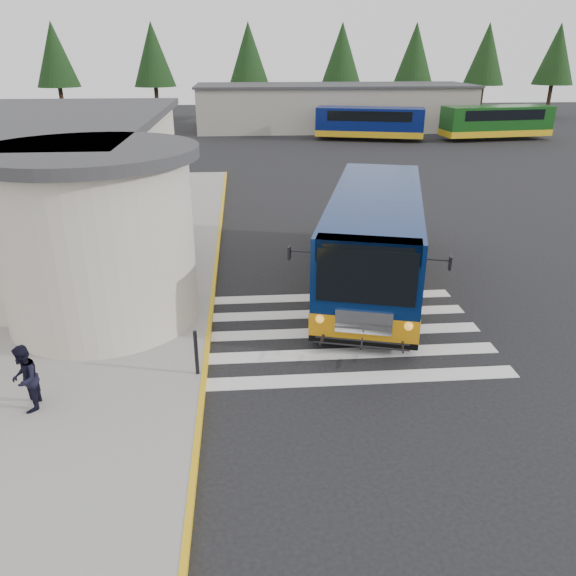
{
  "coord_description": "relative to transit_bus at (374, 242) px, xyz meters",
  "views": [
    {
      "loc": [
        -2.97,
        -14.52,
        7.25
      ],
      "look_at": [
        -1.85,
        -0.5,
        1.26
      ],
      "focal_mm": 35.0,
      "sensor_mm": 36.0,
      "label": 1
    }
  ],
  "objects": [
    {
      "name": "transit_bus",
      "position": [
        0.0,
        0.0,
        0.0
      ],
      "size": [
        5.85,
        11.1,
        3.04
      ],
      "rotation": [
        0.0,
        0.0,
        -0.27
      ],
      "color": "#061A4B",
      "rests_on": "ground"
    },
    {
      "name": "station_building",
      "position": [
        -12.08,
        4.23,
        1.11
      ],
      "size": [
        12.7,
        18.7,
        4.8
      ],
      "color": "#BDB6A0",
      "rests_on": "ground"
    },
    {
      "name": "far_bus_b",
      "position": [
        17.71,
        31.29,
        0.12
      ],
      "size": [
        9.64,
        3.71,
        2.42
      ],
      "rotation": [
        0.0,
        0.0,
        1.69
      ],
      "color": "#114212",
      "rests_on": "ground"
    },
    {
      "name": "far_bus_a",
      "position": [
        6.75,
        31.89,
        0.07
      ],
      "size": [
        9.44,
        4.78,
        2.34
      ],
      "rotation": [
        0.0,
        0.0,
        1.31
      ],
      "color": "#071353",
      "rests_on": "ground"
    },
    {
      "name": "crosswalk",
      "position": [
        -1.73,
        -3.48,
        -1.45
      ],
      "size": [
        8.0,
        5.35,
        0.01
      ],
      "color": "silver",
      "rests_on": "ground"
    },
    {
      "name": "curb_strip",
      "position": [
        -5.28,
        1.32,
        -1.38
      ],
      "size": [
        0.12,
        34.0,
        0.16
      ],
      "primitive_type": "cube",
      "color": "gold",
      "rests_on": "ground"
    },
    {
      "name": "sidewalk",
      "position": [
        -10.23,
        1.32,
        -1.38
      ],
      "size": [
        10.0,
        34.0,
        0.15
      ],
      "primitive_type": "cube",
      "color": "gray",
      "rests_on": "ground"
    },
    {
      "name": "pedestrian_b",
      "position": [
        -8.91,
        -6.73,
        -0.56
      ],
      "size": [
        0.66,
        0.8,
        1.5
      ],
      "primitive_type": "imported",
      "rotation": [
        0.0,
        0.0,
        -1.44
      ],
      "color": "black",
      "rests_on": "sidewalk"
    },
    {
      "name": "bollard",
      "position": [
        -5.43,
        -5.58,
        -0.74
      ],
      "size": [
        0.09,
        0.09,
        1.13
      ],
      "primitive_type": "cylinder",
      "color": "black",
      "rests_on": "sidewalk"
    },
    {
      "name": "tree_line",
      "position": [
        5.05,
        47.32,
        5.32
      ],
      "size": [
        58.4,
        4.4,
        10.0
      ],
      "color": "black",
      "rests_on": "ground"
    },
    {
      "name": "depot_building",
      "position": [
        4.77,
        39.32,
        0.65
      ],
      "size": [
        26.4,
        8.4,
        4.2
      ],
      "color": "gray",
      "rests_on": "ground"
    },
    {
      "name": "pedestrian_a",
      "position": [
        -7.59,
        -3.94,
        -0.52
      ],
      "size": [
        0.42,
        0.6,
        1.58
      ],
      "primitive_type": "imported",
      "rotation": [
        0.0,
        0.0,
        1.49
      ],
      "color": "black",
      "rests_on": "sidewalk"
    },
    {
      "name": "ground",
      "position": [
        -1.23,
        -2.68,
        -1.46
      ],
      "size": [
        140.0,
        140.0,
        0.0
      ],
      "primitive_type": "plane",
      "color": "black",
      "rests_on": "ground"
    }
  ]
}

